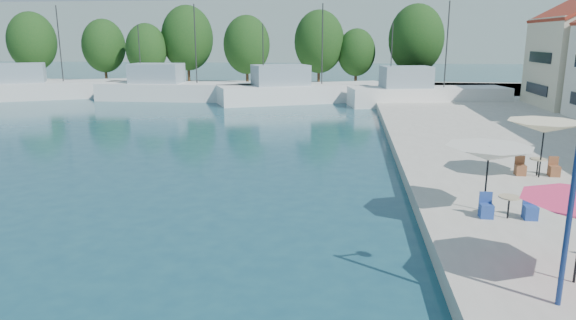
# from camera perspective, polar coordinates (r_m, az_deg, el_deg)

# --- Properties ---
(quay_far) EXTENTS (90.00, 16.00, 0.60)m
(quay_far) POSITION_cam_1_polar(r_m,az_deg,el_deg) (64.43, -3.51, 7.93)
(quay_far) COLOR #ABA89A
(quay_far) RESTS_ON ground
(hill_west) EXTENTS (180.00, 40.00, 16.00)m
(hill_west) POSITION_cam_1_polar(r_m,az_deg,el_deg) (159.66, -5.47, 13.93)
(hill_west) COLOR #94A199
(hill_west) RESTS_ON ground
(hill_east) EXTENTS (140.00, 40.00, 12.00)m
(hill_east) POSITION_cam_1_polar(r_m,az_deg,el_deg) (179.87, 18.98, 12.58)
(hill_east) COLOR #94A199
(hill_east) RESTS_ON ground
(trawler_01) EXTENTS (17.68, 12.09, 10.20)m
(trawler_01) POSITION_cam_1_polar(r_m,az_deg,el_deg) (62.14, -25.67, 7.16)
(trawler_01) COLOR silver
(trawler_01) RESTS_ON ground
(trawler_02) EXTENTS (17.36, 4.75, 10.20)m
(trawler_02) POSITION_cam_1_polar(r_m,az_deg,el_deg) (56.11, -12.21, 7.63)
(trawler_02) COLOR silver
(trawler_02) RESTS_ON ground
(trawler_03) EXTENTS (18.10, 11.46, 10.20)m
(trawler_03) POSITION_cam_1_polar(r_m,az_deg,el_deg) (52.93, 1.47, 7.60)
(trawler_03) COLOR silver
(trawler_03) RESTS_ON ground
(trawler_04) EXTENTS (15.64, 6.81, 10.20)m
(trawler_04) POSITION_cam_1_polar(r_m,az_deg,el_deg) (51.62, 14.89, 7.01)
(trawler_04) COLOR silver
(trawler_04) RESTS_ON ground
(tree_01) EXTENTS (6.26, 6.26, 9.27)m
(tree_01) POSITION_cam_1_polar(r_m,az_deg,el_deg) (78.31, -26.57, 11.69)
(tree_01) COLOR #3F2B19
(tree_01) RESTS_ON quay_far
(tree_02) EXTENTS (5.62, 5.62, 8.31)m
(tree_02) POSITION_cam_1_polar(r_m,az_deg,el_deg) (74.11, -19.79, 11.85)
(tree_02) COLOR #3F2B19
(tree_02) RESTS_ON quay_far
(tree_03) EXTENTS (5.20, 5.20, 7.70)m
(tree_03) POSITION_cam_1_polar(r_m,az_deg,el_deg) (69.90, -15.47, 11.81)
(tree_03) COLOR #3F2B19
(tree_03) RESTS_ON quay_far
(tree_04) EXTENTS (6.79, 6.79, 10.05)m
(tree_04) POSITION_cam_1_polar(r_m,az_deg,el_deg) (70.86, -11.13, 13.15)
(tree_04) COLOR #3F2B19
(tree_04) RESTS_ON quay_far
(tree_05) EXTENTS (5.83, 5.83, 8.63)m
(tree_05) POSITION_cam_1_polar(r_m,az_deg,el_deg) (66.14, -4.61, 12.64)
(tree_05) COLOR #3F2B19
(tree_05) RESTS_ON quay_far
(tree_06) EXTENTS (6.27, 6.27, 9.29)m
(tree_06) POSITION_cam_1_polar(r_m,az_deg,el_deg) (66.32, 3.48, 12.99)
(tree_06) COLOR #3F2B19
(tree_06) RESTS_ON quay_far
(tree_07) EXTENTS (4.74, 4.74, 7.01)m
(tree_07) POSITION_cam_1_polar(r_m,az_deg,el_deg) (66.44, 7.61, 11.76)
(tree_07) COLOR #3F2B19
(tree_07) RESTS_ON quay_far
(tree_08) EXTENTS (6.69, 6.69, 9.90)m
(tree_08) POSITION_cam_1_polar(r_m,az_deg,el_deg) (66.20, 14.06, 12.93)
(tree_08) COLOR #3F2B19
(tree_08) RESTS_ON quay_far
(umbrella_white) EXTENTS (2.93, 2.93, 2.29)m
(umbrella_white) POSITION_cam_1_polar(r_m,az_deg,el_deg) (18.60, 21.42, 0.69)
(umbrella_white) COLOR black
(umbrella_white) RESTS_ON quay_right
(umbrella_cream) EXTENTS (3.07, 3.07, 2.45)m
(umbrella_cream) POSITION_cam_1_polar(r_m,az_deg,el_deg) (24.11, 26.61, 3.31)
(umbrella_cream) COLOR black
(umbrella_cream) RESTS_ON quay_right
(cafe_table_02) EXTENTS (1.82, 0.70, 0.76)m
(cafe_table_02) POSITION_cam_1_polar(r_m,az_deg,el_deg) (18.53, 23.27, -5.14)
(cafe_table_02) COLOR black
(cafe_table_02) RESTS_ON quay_right
(cafe_table_03) EXTENTS (1.82, 0.70, 0.76)m
(cafe_table_03) POSITION_cam_1_polar(r_m,az_deg,el_deg) (24.72, 25.95, -0.93)
(cafe_table_03) COLOR black
(cafe_table_03) RESTS_ON quay_right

